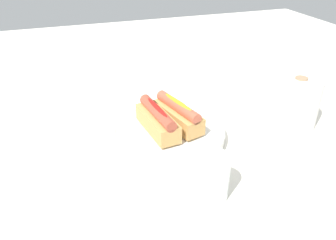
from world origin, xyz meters
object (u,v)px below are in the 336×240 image
(hotdog_back, at_px, (178,115))
(serving_bowl, at_px, (168,133))
(water_glass, at_px, (212,179))
(paper_towel_roll, at_px, (296,103))
(hotdog_front, at_px, (157,120))

(hotdog_back, bearing_deg, serving_bowl, -81.79)
(water_glass, bearing_deg, paper_towel_roll, 118.72)
(hotdog_front, relative_size, paper_towel_roll, 1.16)
(serving_bowl, distance_m, paper_towel_roll, 0.34)
(hotdog_back, bearing_deg, hotdog_front, -81.79)
(hotdog_front, distance_m, paper_towel_roll, 0.36)
(paper_towel_roll, bearing_deg, water_glass, -61.28)
(hotdog_back, distance_m, water_glass, 0.22)
(water_glass, xyz_separation_m, paper_towel_roll, (-0.17, 0.32, 0.02))
(serving_bowl, xyz_separation_m, water_glass, (0.21, 0.01, 0.02))
(water_glass, bearing_deg, serving_bowl, -176.03)
(paper_towel_roll, bearing_deg, serving_bowl, -96.71)
(hotdog_back, bearing_deg, water_glass, -3.33)
(serving_bowl, relative_size, paper_towel_roll, 2.04)
(serving_bowl, xyz_separation_m, paper_towel_roll, (0.04, 0.33, 0.05))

